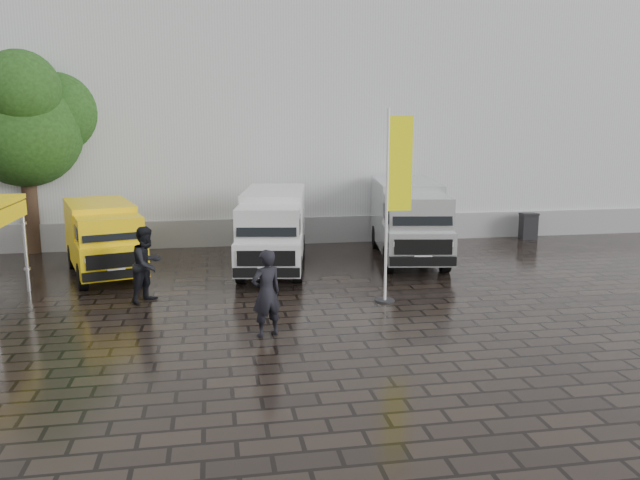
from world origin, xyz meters
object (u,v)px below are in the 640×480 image
(wheelie_bin, at_px, (528,226))
(person_tent, at_px, (147,264))
(person_front, at_px, (266,293))
(flagpole, at_px, (394,196))
(van_yellow, at_px, (103,240))
(van_silver, at_px, (408,221))
(van_white, at_px, (273,231))

(wheelie_bin, xyz_separation_m, person_tent, (-13.83, -6.34, 0.46))
(wheelie_bin, height_order, person_front, person_front)
(flagpole, xyz_separation_m, wheelie_bin, (7.68, 7.36, -2.20))
(person_tent, bearing_deg, wheelie_bin, -29.47)
(van_yellow, xyz_separation_m, van_silver, (9.64, 0.58, 0.21))
(van_white, xyz_separation_m, person_front, (-0.75, -6.19, -0.25))
(van_silver, relative_size, flagpole, 1.21)
(van_yellow, distance_m, flagpole, 8.91)
(wheelie_bin, bearing_deg, van_yellow, -159.77)
(van_yellow, bearing_deg, van_silver, -12.94)
(van_white, bearing_deg, wheelie_bin, 27.04)
(wheelie_bin, bearing_deg, flagpole, -127.77)
(van_silver, height_order, person_front, van_silver)
(van_white, distance_m, person_tent, 4.67)
(wheelie_bin, distance_m, person_front, 14.57)
(van_yellow, relative_size, van_silver, 0.78)
(flagpole, xyz_separation_m, person_front, (-3.40, -2.10, -1.76))
(van_white, bearing_deg, van_yellow, -171.07)
(van_yellow, relative_size, flagpole, 0.95)
(van_silver, relative_size, person_tent, 3.02)
(van_silver, height_order, wheelie_bin, van_silver)
(flagpole, height_order, wheelie_bin, flagpole)
(wheelie_bin, distance_m, person_tent, 15.22)
(van_yellow, distance_m, wheelie_bin, 15.73)
(van_silver, height_order, person_tent, van_silver)
(van_yellow, relative_size, person_front, 2.44)
(van_yellow, bearing_deg, person_tent, -79.93)
(person_tent, bearing_deg, van_yellow, 62.39)
(van_silver, relative_size, wheelie_bin, 5.73)
(van_silver, distance_m, wheelie_bin, 6.37)
(van_white, bearing_deg, person_front, -87.45)
(van_yellow, bearing_deg, flagpole, -44.69)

